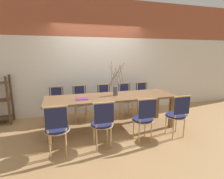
{
  "coord_description": "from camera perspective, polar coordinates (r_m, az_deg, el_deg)",
  "views": [
    {
      "loc": [
        -1.09,
        -3.67,
        1.72
      ],
      "look_at": [
        0.0,
        0.0,
        0.92
      ],
      "focal_mm": 28.0,
      "sensor_mm": 36.0,
      "label": 1
    }
  ],
  "objects": [
    {
      "name": "vase_centerpiece",
      "position": [
        3.99,
        1.22,
        0.11
      ],
      "size": [
        0.37,
        0.41,
        0.78
      ],
      "color": "#4C5156",
      "rests_on": "dining_table"
    },
    {
      "name": "chair_far_leftend",
      "position": [
        4.61,
        -17.56,
        -4.2
      ],
      "size": [
        0.43,
        0.43,
        0.9
      ],
      "rotation": [
        0.0,
        0.0,
        3.14
      ],
      "color": "#1E234C",
      "rests_on": "ground_plane"
    },
    {
      "name": "chair_far_rightend",
      "position": [
        5.13,
        10.16,
        -2.23
      ],
      "size": [
        0.43,
        0.43,
        0.9
      ],
      "rotation": [
        0.0,
        0.0,
        3.14
      ],
      "color": "#1E234C",
      "rests_on": "ground_plane"
    },
    {
      "name": "chair_near_leftend",
      "position": [
        3.15,
        -17.53,
        -11.69
      ],
      "size": [
        0.43,
        0.43,
        0.9
      ],
      "color": "#1E234C",
      "rests_on": "ground_plane"
    },
    {
      "name": "chair_near_center",
      "position": [
        3.49,
        10.36,
        -8.98
      ],
      "size": [
        0.43,
        0.43,
        0.9
      ],
      "color": "#1E234C",
      "rests_on": "ground_plane"
    },
    {
      "name": "wall_rear",
      "position": [
        5.09,
        -4.25,
        10.36
      ],
      "size": [
        12.0,
        0.06,
        3.2
      ],
      "color": "silver",
      "rests_on": "ground_plane"
    },
    {
      "name": "chair_near_left",
      "position": [
        3.22,
        -3.12,
        -10.6
      ],
      "size": [
        0.43,
        0.43,
        0.9
      ],
      "color": "#1E234C",
      "rests_on": "ground_plane"
    },
    {
      "name": "chair_far_right",
      "position": [
        4.92,
        4.47,
        -2.69
      ],
      "size": [
        0.43,
        0.43,
        0.9
      ],
      "rotation": [
        0.0,
        0.0,
        3.14
      ],
      "color": "#1E234C",
      "rests_on": "ground_plane"
    },
    {
      "name": "chair_far_left",
      "position": [
        4.63,
        -10.36,
        -3.77
      ],
      "size": [
        0.43,
        0.43,
        0.9
      ],
      "rotation": [
        0.0,
        0.0,
        3.14
      ],
      "color": "#1E234C",
      "rests_on": "ground_plane"
    },
    {
      "name": "chair_near_right",
      "position": [
        3.87,
        20.5,
        -7.42
      ],
      "size": [
        0.43,
        0.43,
        0.9
      ],
      "color": "#1E234C",
      "rests_on": "ground_plane"
    },
    {
      "name": "chair_far_center",
      "position": [
        4.74,
        -2.35,
        -3.21
      ],
      "size": [
        0.43,
        0.43,
        0.9
      ],
      "rotation": [
        0.0,
        0.0,
        3.14
      ],
      "color": "#1E234C",
      "rests_on": "ground_plane"
    },
    {
      "name": "book_stack",
      "position": [
        3.73,
        -9.72,
        -3.01
      ],
      "size": [
        0.26,
        0.2,
        0.01
      ],
      "color": "#842D8C",
      "rests_on": "dining_table"
    },
    {
      "name": "dining_table",
      "position": [
        3.97,
        0.0,
        -3.45
      ],
      "size": [
        2.93,
        0.86,
        0.77
      ],
      "color": "brown",
      "rests_on": "ground_plane"
    },
    {
      "name": "ground_plane",
      "position": [
        4.2,
        0.0,
        -12.46
      ],
      "size": [
        16.0,
        16.0,
        0.0
      ],
      "primitive_type": "plane",
      "color": "#A87F51"
    }
  ]
}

